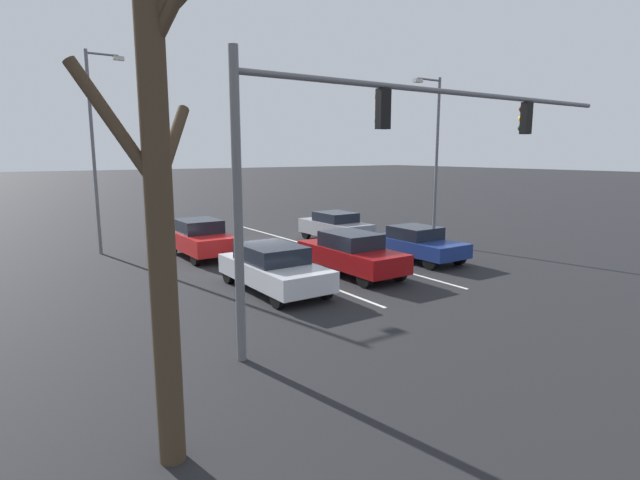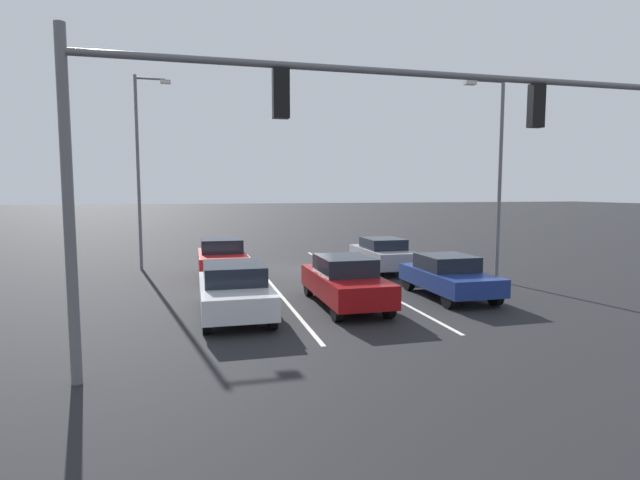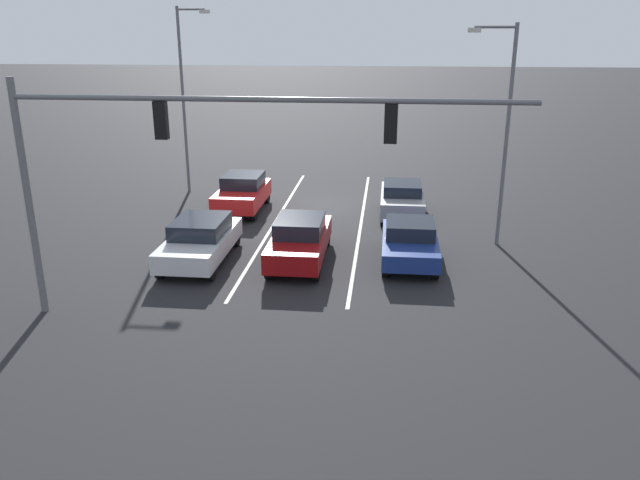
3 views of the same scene
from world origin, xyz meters
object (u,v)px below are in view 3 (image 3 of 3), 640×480
(car_navy_leftlane_front, at_px, (410,241))
(car_maroon_midlane_front, at_px, (300,239))
(street_lamp_left_shoulder, at_px, (503,123))
(car_silver_rightlane_front, at_px, (200,240))
(street_lamp_right_shoulder, at_px, (185,91))
(car_red_rightlane_second, at_px, (242,192))
(car_gray_leftlane_second, at_px, (402,199))
(traffic_signal_gantry, at_px, (174,145))

(car_navy_leftlane_front, relative_size, car_maroon_midlane_front, 0.89)
(street_lamp_left_shoulder, bearing_deg, car_silver_rightlane_front, 15.73)
(car_silver_rightlane_front, distance_m, street_lamp_right_shoulder, 10.95)
(car_maroon_midlane_front, bearing_deg, street_lamp_left_shoulder, -159.51)
(car_red_rightlane_second, relative_size, street_lamp_left_shoulder, 0.51)
(car_maroon_midlane_front, bearing_deg, car_red_rightlane_second, -60.78)
(car_gray_leftlane_second, xyz_separation_m, traffic_signal_gantry, (6.10, 10.77, 4.07))
(traffic_signal_gantry, height_order, street_lamp_left_shoulder, street_lamp_left_shoulder)
(car_red_rightlane_second, xyz_separation_m, street_lamp_left_shoulder, (-10.34, 3.53, 3.69))
(car_silver_rightlane_front, relative_size, traffic_signal_gantry, 0.34)
(car_red_rightlane_second, bearing_deg, car_silver_rightlane_front, 89.96)
(car_navy_leftlane_front, relative_size, car_gray_leftlane_second, 0.99)
(car_silver_rightlane_front, xyz_separation_m, traffic_signal_gantry, (-0.91, 4.48, 4.07))
(car_navy_leftlane_front, relative_size, car_silver_rightlane_front, 0.90)
(car_navy_leftlane_front, relative_size, car_red_rightlane_second, 1.01)
(traffic_signal_gantry, relative_size, street_lamp_left_shoulder, 1.68)
(car_navy_leftlane_front, distance_m, street_lamp_left_shoulder, 5.40)
(car_gray_leftlane_second, bearing_deg, car_silver_rightlane_front, 41.88)
(car_gray_leftlane_second, bearing_deg, street_lamp_right_shoulder, -17.68)
(car_maroon_midlane_front, distance_m, car_gray_leftlane_second, 6.95)
(car_maroon_midlane_front, xyz_separation_m, traffic_signal_gantry, (2.52, 4.81, 4.05))
(car_silver_rightlane_front, xyz_separation_m, street_lamp_right_shoulder, (3.31, -9.58, 4.15))
(car_silver_rightlane_front, bearing_deg, car_red_rightlane_second, -90.04)
(car_maroon_midlane_front, relative_size, street_lamp_right_shoulder, 0.53)
(street_lamp_right_shoulder, bearing_deg, car_maroon_midlane_front, 126.06)
(street_lamp_right_shoulder, bearing_deg, street_lamp_left_shoulder, 153.98)
(traffic_signal_gantry, bearing_deg, car_silver_rightlane_front, -78.53)
(car_gray_leftlane_second, bearing_deg, street_lamp_left_shoulder, 134.64)
(car_red_rightlane_second, distance_m, street_lamp_right_shoulder, 6.12)
(car_gray_leftlane_second, bearing_deg, traffic_signal_gantry, 60.46)
(street_lamp_right_shoulder, bearing_deg, car_navy_leftlane_front, 139.80)
(car_silver_rightlane_front, relative_size, car_red_rightlane_second, 1.12)
(car_maroon_midlane_front, bearing_deg, car_navy_leftlane_front, -174.30)
(car_silver_rightlane_front, bearing_deg, street_lamp_right_shoulder, -70.94)
(car_maroon_midlane_front, height_order, street_lamp_right_shoulder, street_lamp_right_shoulder)
(street_lamp_right_shoulder, bearing_deg, traffic_signal_gantry, 106.70)
(car_navy_leftlane_front, relative_size, street_lamp_right_shoulder, 0.47)
(street_lamp_left_shoulder, bearing_deg, car_red_rightlane_second, -18.85)
(traffic_signal_gantry, xyz_separation_m, street_lamp_right_shoulder, (4.22, -14.06, 0.07))
(car_navy_leftlane_front, height_order, street_lamp_right_shoulder, street_lamp_right_shoulder)
(traffic_signal_gantry, height_order, street_lamp_right_shoulder, street_lamp_right_shoulder)
(car_gray_leftlane_second, xyz_separation_m, street_lamp_left_shoulder, (-3.33, 3.37, 3.74))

